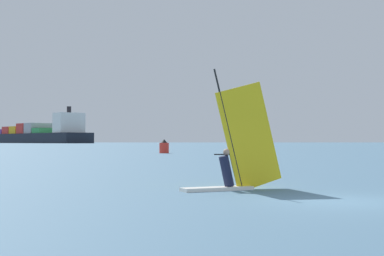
# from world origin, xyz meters

# --- Properties ---
(ground_plane) EXTENTS (4000.00, 4000.00, 0.00)m
(ground_plane) POSITION_xyz_m (0.00, 0.00, 0.00)
(ground_plane) COLOR #476B84
(windsurfer) EXTENTS (3.18, 2.49, 4.10)m
(windsurfer) POSITION_xyz_m (-3.12, 2.93, 1.08)
(windsurfer) COLOR white
(windsurfer) RESTS_ON ground_plane
(cargo_ship) EXTENTS (157.63, 129.45, 34.19)m
(cargo_ship) POSITION_xyz_m (-269.14, 509.01, 8.64)
(cargo_ship) COLOR black
(cargo_ship) RESTS_ON ground_plane
(distant_headland) EXTENTS (931.05, 343.73, 35.12)m
(distant_headland) POSITION_xyz_m (-428.70, 1288.36, 17.56)
(distant_headland) COLOR #60665B
(distant_headland) RESTS_ON ground_plane
(channel_buoy) EXTENTS (1.31, 1.31, 1.93)m
(channel_buoy) POSITION_xyz_m (-20.03, 58.98, 0.85)
(channel_buoy) COLOR red
(channel_buoy) RESTS_ON ground_plane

